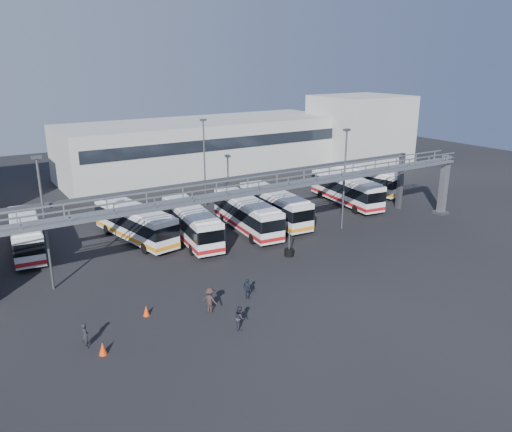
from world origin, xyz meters
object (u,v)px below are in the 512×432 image
pedestrian_d (247,289)px  cone_right (146,311)px  bus_9 (360,179)px  light_pole_left (44,217)px  bus_8 (346,189)px  bus_5 (247,213)px  cone_left (103,348)px  pedestrian_c (210,300)px  bus_1 (26,234)px  bus_4 (191,222)px  tire_stack (289,252)px  light_pole_back (204,158)px  light_pole_mid (345,174)px  bus_3 (135,222)px  pedestrian_a (85,336)px  pedestrian_b (240,318)px  bus_6 (274,205)px

pedestrian_d → cone_right: bearing=74.6°
cone_right → bus_9: bearing=24.9°
light_pole_left → bus_8: 35.02m
light_pole_left → bus_5: 20.04m
cone_left → light_pole_left: bearing=93.4°
pedestrian_c → pedestrian_d: (3.17, 0.33, -0.12)m
bus_1 → bus_4: 14.70m
bus_1 → bus_8: (34.72, -3.68, 0.16)m
bus_5 → pedestrian_d: bearing=-115.6°
tire_stack → light_pole_back: bearing=86.8°
light_pole_mid → bus_4: (-14.61, 4.95, -3.87)m
pedestrian_d → bus_5: bearing=-34.3°
bus_5 → cone_right: bearing=-137.2°
bus_8 → bus_5: bearing=-165.4°
bus_8 → tire_stack: bearing=-140.7°
light_pole_back → bus_8: (14.37, -8.50, -3.80)m
light_pole_back → pedestrian_c: size_ratio=5.66×
bus_3 → pedestrian_c: bus_3 is taller
pedestrian_a → pedestrian_b: 9.46m
bus_3 → bus_8: (25.48, -1.34, 0.04)m
light_pole_back → pedestrian_d: 25.25m
bus_3 → bus_8: 25.51m
bus_3 → bus_5: bearing=-28.3°
pedestrian_c → cone_left: (-7.74, -1.23, -0.51)m
pedestrian_d → cone_left: (-10.91, -1.55, -0.39)m
light_pole_back → bus_3: size_ratio=0.89×
bus_1 → pedestrian_b: bearing=-61.2°
bus_3 → bus_6: size_ratio=1.01×
bus_3 → bus_1: bearing=155.1°
pedestrian_d → cone_right: size_ratio=2.15×
bus_9 → light_pole_left: bearing=-179.0°
bus_5 → light_pole_mid: bearing=-21.9°
bus_3 → bus_4: (4.50, -2.89, -0.02)m
bus_6 → cone_right: bearing=-142.8°
bus_3 → pedestrian_a: size_ratio=7.12×
light_pole_mid → cone_right: (-23.53, -6.73, -5.36)m
bus_4 → bus_5: bearing=2.9°
light_pole_left → pedestrian_b: size_ratio=6.48×
cone_left → pedestrian_a: bearing=116.3°
bus_4 → cone_left: size_ratio=14.24×
bus_4 → pedestrian_b: size_ratio=7.17×
light_pole_left → cone_left: 12.09m
bus_3 → cone_left: size_ratio=14.48×
light_pole_mid → pedestrian_a: size_ratio=6.33×
tire_stack → bus_6: bearing=63.4°
bus_9 → pedestrian_c: (-31.33, -18.25, -0.94)m
bus_6 → pedestrian_a: bearing=-144.7°
bus_6 → tire_stack: size_ratio=4.80×
bus_5 → tire_stack: bearing=-87.0°
bus_4 → cone_right: bus_4 is taller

